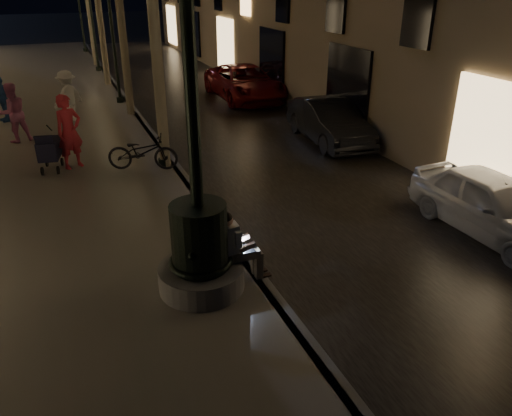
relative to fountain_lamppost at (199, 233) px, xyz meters
name	(u,v)px	position (x,y,z in m)	size (l,w,h in m)	color
ground	(133,112)	(1.00, 13.00, -1.21)	(120.00, 120.00, 0.00)	black
cobble_lane	(206,105)	(4.00, 13.00, -1.20)	(6.00, 45.00, 0.02)	black
promenade	(22,120)	(-3.00, 13.00, -1.11)	(8.00, 45.00, 0.20)	#68645C
curb_strip	(132,110)	(1.00, 13.00, -1.11)	(0.25, 45.00, 0.20)	#59595B
fountain_lamppost	(199,233)	(0.00, 0.00, 0.00)	(1.40, 1.40, 5.21)	#59595B
seated_man_laptop	(236,244)	(0.61, 0.00, -0.32)	(0.92, 0.31, 1.29)	gray
lamp_curb_a	(154,49)	(0.70, 6.00, 2.02)	(0.36, 0.36, 4.81)	black
lamp_curb_b	(111,23)	(0.70, 14.00, 2.02)	(0.36, 0.36, 4.81)	black
lamp_curb_c	(91,10)	(0.70, 22.00, 2.02)	(0.36, 0.36, 4.81)	black
lamp_curb_d	(79,3)	(0.70, 30.00, 2.02)	(0.36, 0.36, 4.81)	black
stroller	(49,149)	(-2.11, 6.73, -0.42)	(0.64, 1.17, 1.18)	black
car_front	(493,204)	(6.19, -0.01, -0.57)	(1.52, 3.79, 1.29)	#B3B5BB
car_second	(329,121)	(6.20, 6.73, -0.54)	(1.42, 4.08, 1.34)	black
car_third	(245,83)	(5.88, 13.43, -0.50)	(2.36, 5.12, 1.42)	maroon
pedestrian_red	(69,132)	(-1.55, 6.79, -0.04)	(0.71, 0.47, 1.95)	#B92531
pedestrian_pink	(13,113)	(-3.01, 9.85, -0.11)	(0.87, 0.68, 1.80)	#C96A9B
pedestrian_white	(68,96)	(-1.32, 11.69, -0.13)	(1.14, 0.65, 1.76)	silver
pedestrian_blue	(2,99)	(-3.46, 12.60, -0.23)	(0.92, 0.38, 1.57)	#264B8D
bicycle	(143,152)	(0.15, 5.92, -0.53)	(0.64, 1.84, 0.97)	black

